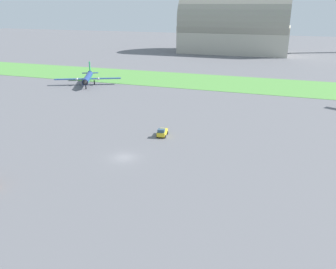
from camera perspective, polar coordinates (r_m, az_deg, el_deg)
ground_plane at (r=67.91m, az=-7.21°, el=-3.76°), size 600.00×600.00×0.00m
grass_taxiway_strip at (r=134.85m, az=6.36°, el=8.58°), size 360.00×28.00×0.08m
airplane_taxiing_turboprop at (r=131.68m, az=-12.98°, el=9.04°), size 22.43×19.47×7.16m
pushback_tug_near_gate at (r=77.79m, az=-0.97°, el=0.36°), size 2.45×3.80×1.95m
hangar_distant at (r=219.89m, az=10.83°, el=16.99°), size 63.13×32.54×34.97m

